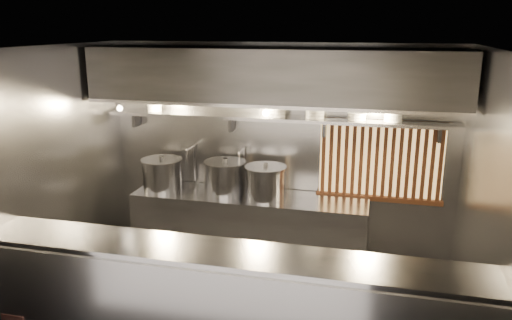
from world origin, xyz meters
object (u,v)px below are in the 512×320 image
at_px(pendant_bulb, 266,113).
at_px(stock_pot_mid, 266,182).
at_px(heat_lamp, 118,103).
at_px(stock_pot_left, 162,174).
at_px(stock_pot_right, 225,177).

xyz_separation_m(pendant_bulb, stock_pot_mid, (0.02, -0.12, -0.85)).
xyz_separation_m(heat_lamp, stock_pot_left, (0.41, 0.27, -0.96)).
xyz_separation_m(pendant_bulb, stock_pot_left, (-1.38, -0.08, -0.86)).
distance_m(heat_lamp, pendant_bulb, 1.83).
bearing_deg(stock_pot_mid, heat_lamp, -172.77).
height_order(stock_pot_left, stock_pot_right, stock_pot_right).
relative_size(pendant_bulb, stock_pot_mid, 0.30).
height_order(pendant_bulb, stock_pot_left, pendant_bulb).
bearing_deg(pendant_bulb, heat_lamp, -169.00).
distance_m(pendant_bulb, stock_pot_right, 1.00).
distance_m(heat_lamp, stock_pot_right, 1.62).
relative_size(pendant_bulb, stock_pot_right, 0.29).
relative_size(pendant_bulb, stock_pot_left, 0.26).
bearing_deg(heat_lamp, stock_pot_mid, 7.23).
bearing_deg(stock_pot_left, heat_lamp, -146.42).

